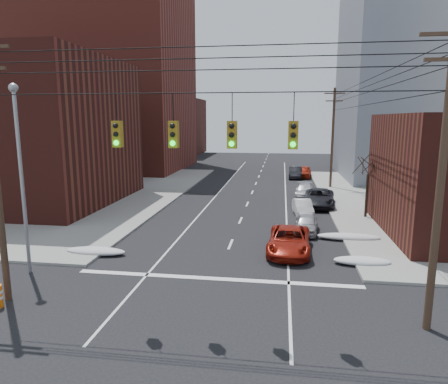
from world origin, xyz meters
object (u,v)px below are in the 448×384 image
(parked_car_d, at_px, (305,191))
(lot_car_a, at_px, (73,200))
(red_pickup, at_px, (289,240))
(parked_car_e, at_px, (304,172))
(lot_car_d, at_px, (86,183))
(parked_car_b, at_px, (303,208))
(parked_car_a, at_px, (306,224))
(parked_car_f, at_px, (295,172))
(lot_car_b, at_px, (117,182))
(lot_car_c, at_px, (41,193))
(parked_car_c, at_px, (319,198))

(parked_car_d, distance_m, lot_car_a, 21.72)
(red_pickup, xyz_separation_m, lot_car_a, (-17.98, 8.30, 0.16))
(parked_car_e, xyz_separation_m, lot_car_d, (-23.95, -13.25, 0.00))
(red_pickup, xyz_separation_m, parked_car_e, (2.39, 30.85, 0.06))
(red_pickup, distance_m, parked_car_b, 9.52)
(parked_car_b, bearing_deg, parked_car_a, -95.21)
(parked_car_b, height_order, parked_car_f, parked_car_f)
(parked_car_e, distance_m, lot_car_a, 30.39)
(red_pickup, height_order, parked_car_b, red_pickup)
(lot_car_b, bearing_deg, parked_car_f, -57.09)
(parked_car_d, relative_size, lot_car_c, 0.80)
(parked_car_c, distance_m, parked_car_d, 4.47)
(parked_car_a, distance_m, lot_car_d, 26.40)
(parked_car_a, height_order, parked_car_e, parked_car_e)
(parked_car_b, distance_m, lot_car_c, 23.85)
(red_pickup, height_order, parked_car_e, parked_car_e)
(parked_car_f, xyz_separation_m, lot_car_d, (-22.79, -12.66, 0.03))
(parked_car_c, relative_size, lot_car_c, 1.02)
(parked_car_a, xyz_separation_m, lot_car_d, (-22.79, 13.32, 0.16))
(parked_car_b, height_order, parked_car_d, parked_car_d)
(parked_car_a, bearing_deg, lot_car_d, 156.33)
(lot_car_a, distance_m, lot_car_d, 9.96)
(lot_car_d, bearing_deg, lot_car_c, 162.68)
(parked_car_a, xyz_separation_m, parked_car_c, (1.60, 8.68, 0.15))
(parked_car_f, xyz_separation_m, lot_car_a, (-19.22, -21.95, 0.12))
(red_pickup, xyz_separation_m, parked_car_a, (1.24, 4.27, -0.09))
(parked_car_a, bearing_deg, lot_car_a, 174.79)
(parked_car_d, bearing_deg, red_pickup, -92.61)
(parked_car_c, distance_m, lot_car_d, 24.83)
(lot_car_b, xyz_separation_m, lot_car_c, (-4.01, -8.01, 0.18))
(parked_car_a, relative_size, lot_car_b, 0.83)
(red_pickup, distance_m, parked_car_c, 13.26)
(parked_car_a, bearing_deg, lot_car_b, 150.03)
(parked_car_f, bearing_deg, lot_car_b, -148.90)
(parked_car_b, relative_size, parked_car_f, 0.83)
(lot_car_a, height_order, lot_car_b, lot_car_a)
(parked_car_f, relative_size, lot_car_b, 1.04)
(parked_car_b, bearing_deg, parked_car_d, 80.78)
(red_pickup, bearing_deg, lot_car_a, 158.16)
(parked_car_b, distance_m, parked_car_c, 3.87)
(red_pickup, distance_m, parked_car_d, 17.39)
(lot_car_c, relative_size, lot_car_d, 1.46)
(parked_car_e, bearing_deg, parked_car_d, -86.42)
(parked_car_f, bearing_deg, parked_car_c, -83.29)
(parked_car_f, distance_m, lot_car_c, 30.64)
(parked_car_e, xyz_separation_m, lot_car_b, (-20.95, -11.87, -0.02))
(red_pickup, xyz_separation_m, lot_car_b, (-18.56, 18.97, 0.05))
(parked_car_b, xyz_separation_m, parked_car_f, (0.00, 20.82, 0.13))
(parked_car_e, distance_m, lot_car_d, 27.37)
(lot_car_a, bearing_deg, parked_car_e, -27.68)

